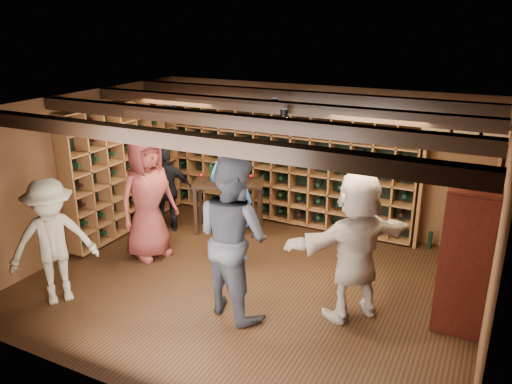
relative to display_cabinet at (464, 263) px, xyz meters
The scene contains 13 objects.
ground 2.85m from the display_cabinet, behind, with size 6.00×6.00×0.00m, color black.
room_shell 3.14m from the display_cabinet, behind, with size 6.00×6.00×6.00m.
wine_rack_back 3.89m from the display_cabinet, 146.67° to the left, with size 4.65×0.30×2.20m.
wine_rack_left 5.59m from the display_cabinet, behind, with size 0.30×2.65×2.20m.
crate_shelf 2.26m from the display_cabinet, 98.20° to the left, with size 1.20×0.32×2.07m.
display_cabinet is the anchor object (origin of this frame).
man_blue_shirt 3.37m from the display_cabinet, behind, with size 0.71×0.47×1.95m, color navy.
man_grey_suit 2.75m from the display_cabinet, 160.84° to the right, with size 1.00×0.78×2.06m, color black.
guest_red_floral 4.53m from the display_cabinet, behind, with size 0.95×0.62×1.94m, color maroon.
guest_woman_black 4.95m from the display_cabinet, behind, with size 0.87×0.36×1.49m, color black.
guest_khaki 5.09m from the display_cabinet, 160.28° to the right, with size 1.09×0.63×1.69m, color #817359.
guest_beige 1.26m from the display_cabinet, 164.84° to the right, with size 1.76×0.56×1.90m, color gray.
tasting_table 4.13m from the display_cabinet, 161.36° to the left, with size 1.33×1.01×1.18m.
Camera 1 is at (2.87, -5.57, 3.55)m, focal length 35.00 mm.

